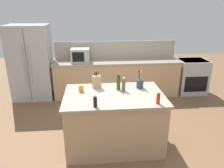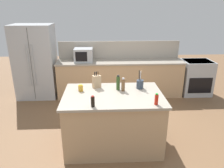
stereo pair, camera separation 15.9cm
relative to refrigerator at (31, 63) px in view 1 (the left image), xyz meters
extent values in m
plane|color=brown|center=(1.87, -2.25, -0.93)|extent=(14.00, 14.00, 0.00)
cube|color=tan|center=(2.17, -0.05, -0.48)|extent=(3.23, 0.62, 0.90)
cube|color=#9E9384|center=(2.17, -0.05, -0.01)|extent=(3.27, 0.66, 0.04)
cube|color=#B2A899|center=(2.17, 0.27, 0.24)|extent=(3.23, 0.03, 0.46)
cube|color=tan|center=(1.87, -2.25, -0.48)|extent=(1.56, 1.03, 0.90)
cube|color=#9E9384|center=(1.87, -2.25, -0.01)|extent=(1.62, 1.09, 0.04)
cube|color=#ADB2B7|center=(0.00, 0.00, 0.00)|extent=(0.99, 0.72, 1.86)
cube|color=#2D2D2D|center=(0.00, -0.36, 0.00)|extent=(0.01, 0.00, 1.77)
cylinder|color=#ADB2B7|center=(-0.06, -0.38, 0.00)|extent=(0.02, 0.02, 1.02)
cylinder|color=#ADB2B7|center=(0.06, -0.38, 0.00)|extent=(0.02, 0.02, 1.02)
cube|color=#ADB2B7|center=(4.22, -0.05, -0.47)|extent=(0.76, 0.64, 0.92)
cube|color=black|center=(4.22, -0.37, -0.59)|extent=(0.61, 0.01, 0.41)
cube|color=black|center=(4.22, -0.05, -0.02)|extent=(0.68, 0.58, 0.02)
cube|color=#ADB2B7|center=(1.23, -0.05, 0.18)|extent=(0.46, 0.38, 0.34)
cube|color=black|center=(1.19, -0.24, 0.18)|extent=(0.29, 0.01, 0.23)
cube|color=tan|center=(1.60, -1.93, 0.12)|extent=(0.16, 0.15, 0.22)
cylinder|color=black|center=(1.57, -1.94, 0.26)|extent=(0.02, 0.02, 0.07)
cylinder|color=black|center=(1.60, -1.93, 0.26)|extent=(0.02, 0.02, 0.07)
cylinder|color=brown|center=(1.63, -1.91, 0.26)|extent=(0.02, 0.02, 0.07)
cylinder|color=#333D4C|center=(2.35, -2.00, 0.08)|extent=(0.12, 0.12, 0.15)
cylinder|color=olive|center=(2.36, -1.99, 0.24)|extent=(0.01, 0.05, 0.18)
cylinder|color=black|center=(2.33, -2.00, 0.24)|extent=(0.01, 0.05, 0.18)
cylinder|color=#B2B2B7|center=(2.35, -2.02, 0.24)|extent=(0.01, 0.03, 0.18)
cylinder|color=brown|center=(2.04, -2.11, 0.11)|extent=(0.06, 0.06, 0.21)
cylinder|color=#B2B2B7|center=(2.04, -2.11, 0.23)|extent=(0.04, 0.04, 0.02)
cylinder|color=black|center=(1.56, -2.68, 0.08)|extent=(0.06, 0.06, 0.15)
cylinder|color=#B22319|center=(1.56, -2.68, 0.17)|extent=(0.04, 0.04, 0.02)
cylinder|color=#2D4C1E|center=(1.96, -2.05, 0.12)|extent=(0.06, 0.06, 0.23)
cylinder|color=black|center=(1.96, -2.05, 0.25)|extent=(0.04, 0.04, 0.03)
cylinder|color=red|center=(2.48, -2.66, 0.09)|extent=(0.05, 0.05, 0.15)
cylinder|color=green|center=(2.48, -2.66, 0.17)|extent=(0.04, 0.04, 0.02)
cylinder|color=gold|center=(1.33, -2.08, 0.06)|extent=(0.08, 0.08, 0.10)
cylinder|color=gold|center=(1.33, -2.08, 0.12)|extent=(0.05, 0.05, 0.02)
camera|label=1|loc=(1.53, -5.51, 1.39)|focal=35.00mm
camera|label=2|loc=(1.69, -5.52, 1.39)|focal=35.00mm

